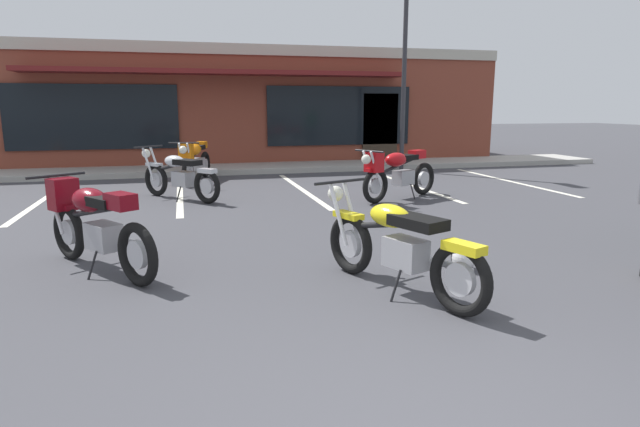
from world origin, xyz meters
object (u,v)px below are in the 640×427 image
Objects in this scene: motorcycle_foreground_classic at (398,244)px; parking_lot_lamp_post at (407,41)px; motorcycle_red_sportbike at (179,175)px; motorcycle_black_cruiser at (195,159)px; motorcycle_blue_standard at (94,222)px; helmet_on_pavement at (464,258)px; motorcycle_silver_naked at (397,172)px.

parking_lot_lamp_post is at bearing 66.34° from motorcycle_foreground_classic.
motorcycle_foreground_classic is 6.08m from motorcycle_red_sportbike.
motorcycle_red_sportbike and motorcycle_black_cruiser have the same top height.
motorcycle_blue_standard is 10.31m from parking_lot_lamp_post.
motorcycle_red_sportbike is 2.33m from motorcycle_black_cruiser.
motorcycle_red_sportbike reaches higher than helmet_on_pavement.
motorcycle_black_cruiser is 4.91m from motorcycle_silver_naked.
motorcycle_red_sportbike is at bearing 109.19° from motorcycle_foreground_classic.
motorcycle_silver_naked is at bearing 76.83° from helmet_on_pavement.
motorcycle_foreground_classic is 7.71× the size of helmet_on_pavement.
motorcycle_foreground_classic and motorcycle_black_cruiser have the same top height.
motorcycle_black_cruiser is at bearing 108.94° from helmet_on_pavement.
motorcycle_silver_naked is at bearing -42.80° from motorcycle_black_cruiser.
parking_lot_lamp_post reaches higher than motorcycle_blue_standard.
motorcycle_blue_standard is at bearing -101.66° from motorcycle_red_sportbike.
parking_lot_lamp_post reaches higher than motorcycle_black_cruiser.
parking_lot_lamp_post is at bearing 7.42° from motorcycle_black_cruiser.
motorcycle_black_cruiser is 1.07× the size of motorcycle_silver_naked.
motorcycle_black_cruiser and motorcycle_silver_naked have the same top height.
motorcycle_silver_naked is 0.36× the size of parking_lot_lamp_post.
motorcycle_silver_naked is (3.96, -1.04, 0.07)m from motorcycle_red_sportbike.
motorcycle_red_sportbike is (-2.00, 5.74, 0.00)m from motorcycle_foreground_classic.
motorcycle_blue_standard is 3.99m from helmet_on_pavement.
motorcycle_red_sportbike and motorcycle_silver_naked have the same top height.
helmet_on_pavement is (3.84, -1.02, -0.40)m from motorcycle_blue_standard.
motorcycle_foreground_classic is 1.11m from helmet_on_pavement.
motorcycle_red_sportbike is 6.71× the size of helmet_on_pavement.
motorcycle_black_cruiser is at bearing 137.20° from motorcycle_silver_naked.
parking_lot_lamp_post is (1.88, 4.05, 2.86)m from motorcycle_silver_naked.
motorcycle_black_cruiser is 8.04m from helmet_on_pavement.
motorcycle_silver_naked is at bearing -14.70° from motorcycle_red_sportbike.
helmet_on_pavement is (0.96, 0.44, -0.33)m from motorcycle_foreground_classic.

